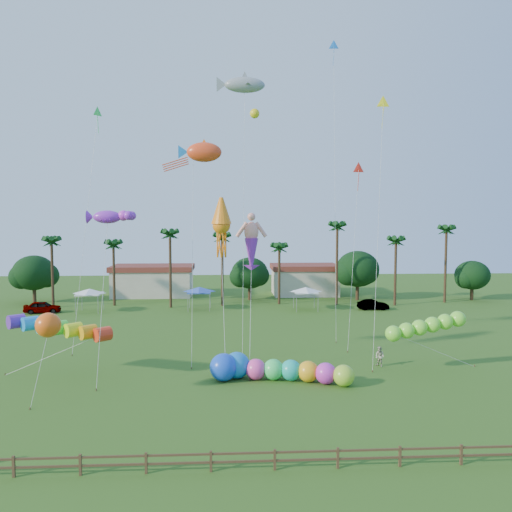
{
  "coord_description": "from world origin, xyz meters",
  "views": [
    {
      "loc": [
        -2.15,
        -28.64,
        11.71
      ],
      "look_at": [
        0.0,
        10.0,
        9.0
      ],
      "focal_mm": 35.0,
      "sensor_mm": 36.0,
      "label": 1
    }
  ],
  "objects": [
    {
      "name": "fish_kite",
      "position": [
        -4.19,
        14.7,
        17.6
      ],
      "size": [
        4.56,
        5.22,
        18.55
      ],
      "color": "#F7441B",
      "rests_on": "ground"
    },
    {
      "name": "delta_kite_red",
      "position": [
        10.32,
        18.9,
        16.5
      ],
      "size": [
        2.58,
        4.59,
        17.36
      ],
      "color": "red",
      "rests_on": "ground"
    },
    {
      "name": "rainbow_tube",
      "position": [
        -13.33,
        7.91,
        3.45
      ],
      "size": [
        9.51,
        4.98,
        3.99
      ],
      "color": "red",
      "rests_on": "ground"
    },
    {
      "name": "delta_kite_blue",
      "position": [
        8.32,
        21.26,
        28.14
      ],
      "size": [
        1.15,
        3.47,
        29.57
      ],
      "color": "blue",
      "rests_on": "ground"
    },
    {
      "name": "blue_ball",
      "position": [
        -2.53,
        7.31,
        1.01
      ],
      "size": [
        2.02,
        2.02,
        2.02
      ],
      "primitive_type": "sphere",
      "color": "blue",
      "rests_on": "ground"
    },
    {
      "name": "orange_ball_kite",
      "position": [
        -13.52,
        3.06,
        5.17
      ],
      "size": [
        1.94,
        1.81,
        5.96
      ],
      "color": "#FF5C14",
      "rests_on": "ground"
    },
    {
      "name": "delta_kite_yellow",
      "position": [
        10.49,
        12.1,
        20.94
      ],
      "size": [
        2.18,
        3.6,
        21.95
      ],
      "color": "#FFF31A",
      "rests_on": "ground"
    },
    {
      "name": "caterpillar_inflatable",
      "position": [
        1.81,
        7.04,
        0.83
      ],
      "size": [
        9.54,
        4.24,
        1.97
      ],
      "rotation": [
        0.0,
        0.0,
        -0.28
      ],
      "color": "#FF43A8",
      "rests_on": "ground"
    },
    {
      "name": "merman_kite",
      "position": [
        -0.27,
        11.99,
        9.71
      ],
      "size": [
        2.09,
        5.61,
        11.98
      ],
      "color": "#FA9B8E",
      "rests_on": "ground"
    },
    {
      "name": "fence",
      "position": [
        0.0,
        -6.0,
        0.61
      ],
      "size": [
        36.12,
        0.12,
        1.0
      ],
      "color": "brown",
      "rests_on": "ground"
    },
    {
      "name": "tent_row",
      "position": [
        -6.0,
        36.33,
        2.75
      ],
      "size": [
        31.0,
        4.0,
        0.6
      ],
      "color": "white",
      "rests_on": "ground"
    },
    {
      "name": "delta_kite_green",
      "position": [
        -14.01,
        18.09,
        21.05
      ],
      "size": [
        2.28,
        3.9,
        22.13
      ],
      "color": "#37EB58",
      "rests_on": "ground"
    },
    {
      "name": "lobster_kite",
      "position": [
        -11.44,
        10.33,
        12.03
      ],
      "size": [
        3.81,
        5.89,
        12.76
      ],
      "color": "purple",
      "rests_on": "ground"
    },
    {
      "name": "buildings_row",
      "position": [
        -3.09,
        50.0,
        2.0
      ],
      "size": [
        35.0,
        7.0,
        4.0
      ],
      "color": "beige",
      "rests_on": "ground"
    },
    {
      "name": "squid_kite",
      "position": [
        -2.68,
        10.48,
        11.4
      ],
      "size": [
        1.78,
        4.21,
        13.66
      ],
      "color": "orange",
      "rests_on": "ground"
    },
    {
      "name": "tree_line",
      "position": [
        3.57,
        44.0,
        4.28
      ],
      "size": [
        69.46,
        8.91,
        11.0
      ],
      "color": "#3A2819",
      "rests_on": "ground"
    },
    {
      "name": "spectator_b",
      "position": [
        10.01,
        10.23,
        0.81
      ],
      "size": [
        0.97,
        1.0,
        1.62
      ],
      "primitive_type": "imported",
      "rotation": [
        0.0,
        0.0,
        -0.92
      ],
      "color": "#ACAB8F",
      "rests_on": "ground"
    },
    {
      "name": "ground",
      "position": [
        0.0,
        0.0,
        0.0
      ],
      "size": [
        160.0,
        160.0,
        0.0
      ],
      "primitive_type": "plane",
      "color": "#285116",
      "rests_on": "ground"
    },
    {
      "name": "car_a",
      "position": [
        -25.89,
        35.76,
        0.76
      ],
      "size": [
        4.68,
        2.39,
        1.52
      ],
      "primitive_type": "imported",
      "rotation": [
        0.0,
        0.0,
        1.71
      ],
      "color": "#4C4C54",
      "rests_on": "ground"
    },
    {
      "name": "green_worm",
      "position": [
        10.44,
        8.34,
        3.12
      ],
      "size": [
        10.57,
        2.66,
        3.85
      ],
      "color": "#7AEE34",
      "rests_on": "ground"
    },
    {
      "name": "shark_kite",
      "position": [
        -0.53,
        19.73,
        24.63
      ],
      "size": [
        5.2,
        6.72,
        25.56
      ],
      "color": "gray",
      "rests_on": "ground"
    },
    {
      "name": "car_b",
      "position": [
        16.96,
        35.77,
        0.67
      ],
      "size": [
        4.08,
        1.54,
        1.33
      ],
      "primitive_type": "imported",
      "rotation": [
        0.0,
        0.0,
        1.54
      ],
      "color": "#4C4C54",
      "rests_on": "ground"
    }
  ]
}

